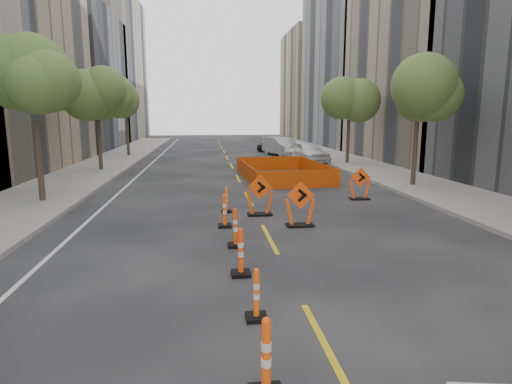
{
  "coord_description": "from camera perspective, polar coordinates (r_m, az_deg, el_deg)",
  "views": [
    {
      "loc": [
        -1.79,
        -7.9,
        3.55
      ],
      "look_at": [
        -0.21,
        5.55,
        1.1
      ],
      "focal_mm": 30.0,
      "sensor_mm": 36.0,
      "label": 1
    }
  ],
  "objects": [
    {
      "name": "channelizer_5",
      "position": [
        13.67,
        -4.2,
        -2.48
      ],
      "size": [
        0.43,
        0.43,
        1.08
      ],
      "primitive_type": null,
      "color": "#F04D0A",
      "rests_on": "ground"
    },
    {
      "name": "bld_right_c",
      "position": [
        37.01,
        24.68,
        14.69
      ],
      "size": [
        12.0,
        16.0,
        14.0
      ],
      "primitive_type": "cube",
      "color": "gray",
      "rests_on": "ground"
    },
    {
      "name": "chevron_sign_right",
      "position": [
        18.59,
        13.7,
        1.1
      ],
      "size": [
        1.04,
        0.8,
        1.37
      ],
      "primitive_type": null,
      "rotation": [
        0.0,
        0.0,
        -0.31
      ],
      "color": "#E43E09",
      "rests_on": "ground"
    },
    {
      "name": "chevron_sign_center",
      "position": [
        13.77,
        5.91,
        -1.6
      ],
      "size": [
        0.99,
        0.61,
        1.47
      ],
      "primitive_type": null,
      "rotation": [
        0.0,
        0.0,
        -0.02
      ],
      "color": "#EE440A",
      "rests_on": "ground"
    },
    {
      "name": "tree_l_c",
      "position": [
        28.68,
        -20.48,
        11.57
      ],
      "size": [
        2.8,
        2.8,
        5.95
      ],
      "color": "#382B1E",
      "rests_on": "ground"
    },
    {
      "name": "tree_l_b",
      "position": [
        19.1,
        -27.62,
        12.04
      ],
      "size": [
        2.8,
        2.8,
        5.95
      ],
      "color": "#382B1E",
      "rests_on": "ground"
    },
    {
      "name": "bld_right_e",
      "position": [
        69.24,
        9.3,
        13.8
      ],
      "size": [
        12.0,
        14.0,
        16.0
      ],
      "primitive_type": "cube",
      "color": "tan",
      "rests_on": "ground"
    },
    {
      "name": "bld_left_d",
      "position": [
        49.61,
        -25.29,
        13.28
      ],
      "size": [
        12.0,
        16.0,
        14.0
      ],
      "primitive_type": "cube",
      "color": "#4C4C51",
      "rests_on": "ground"
    },
    {
      "name": "sidewalk_left",
      "position": [
        21.44,
        -26.27,
        -0.14
      ],
      "size": [
        4.0,
        90.0,
        0.15
      ],
      "primitive_type": "cube",
      "color": "gray",
      "rests_on": "ground"
    },
    {
      "name": "channelizer_3",
      "position": [
        9.59,
        -2.05,
        -7.99
      ],
      "size": [
        0.43,
        0.43,
        1.09
      ],
      "primitive_type": null,
      "color": "#FF400A",
      "rests_on": "ground"
    },
    {
      "name": "parked_car_far",
      "position": [
        43.23,
        2.11,
        6.46
      ],
      "size": [
        3.74,
        5.21,
        1.4
      ],
      "primitive_type": "imported",
      "rotation": [
        0.0,
        0.0,
        -0.42
      ],
      "color": "black",
      "rests_on": "ground"
    },
    {
      "name": "chevron_sign_left",
      "position": [
        15.21,
        0.5,
        -0.41
      ],
      "size": [
        1.12,
        0.88,
        1.47
      ],
      "primitive_type": null,
      "rotation": [
        0.0,
        0.0,
        -0.35
      ],
      "color": "#D74209",
      "rests_on": "ground"
    },
    {
      "name": "tree_l_d",
      "position": [
        38.48,
        -16.95,
        11.27
      ],
      "size": [
        2.8,
        2.8,
        5.95
      ],
      "color": "#382B1E",
      "rests_on": "ground"
    },
    {
      "name": "bld_left_e",
      "position": [
        65.61,
        -20.86,
        15.24
      ],
      "size": [
        12.0,
        20.0,
        20.0
      ],
      "primitive_type": "cube",
      "color": "gray",
      "rests_on": "ground"
    },
    {
      "name": "tree_r_c",
      "position": [
        31.6,
        12.35,
        11.79
      ],
      "size": [
        2.8,
        2.8,
        5.95
      ],
      "color": "#382B1E",
      "rests_on": "ground"
    },
    {
      "name": "parked_car_near",
      "position": [
        32.71,
        6.79,
        5.36
      ],
      "size": [
        3.07,
        5.04,
        1.6
      ],
      "primitive_type": "imported",
      "rotation": [
        0.0,
        0.0,
        0.27
      ],
      "color": "white",
      "rests_on": "ground"
    },
    {
      "name": "sidewalk_right",
      "position": [
        22.9,
        21.48,
        0.81
      ],
      "size": [
        4.0,
        90.0,
        0.15
      ],
      "primitive_type": "cube",
      "color": "gray",
      "rests_on": "ground"
    },
    {
      "name": "parked_car_mid",
      "position": [
        37.83,
        3.49,
        6.09
      ],
      "size": [
        3.05,
        5.25,
        1.64
      ],
      "primitive_type": "imported",
      "rotation": [
        0.0,
        0.0,
        0.28
      ],
      "color": "#ABADB1",
      "rests_on": "ground"
    },
    {
      "name": "channelizer_4",
      "position": [
        11.63,
        -2.75,
        -4.78
      ],
      "size": [
        0.42,
        0.42,
        1.07
      ],
      "primitive_type": null,
      "color": "#DC3F09",
      "rests_on": "ground"
    },
    {
      "name": "channelizer_6",
      "position": [
        15.77,
        -3.98,
        -1.01
      ],
      "size": [
        0.38,
        0.38,
        0.95
      ],
      "primitive_type": null,
      "color": "#FB540A",
      "rests_on": "ground"
    },
    {
      "name": "channelizer_2",
      "position": [
        7.65,
        0.05,
        -13.45
      ],
      "size": [
        0.37,
        0.37,
        0.94
      ],
      "primitive_type": null,
      "color": "#F4550A",
      "rests_on": "ground"
    },
    {
      "name": "bld_right_d",
      "position": [
        52.04,
        15.18,
        17.02
      ],
      "size": [
        12.0,
        18.0,
        20.0
      ],
      "primitive_type": "cube",
      "color": "gray",
      "rests_on": "ground"
    },
    {
      "name": "tree_r_b",
      "position": [
        22.38,
        20.86,
        12.1
      ],
      "size": [
        2.8,
        2.8,
        5.95
      ],
      "color": "#382B1E",
      "rests_on": "ground"
    },
    {
      "name": "safety_fence",
      "position": [
        24.37,
        3.48,
        2.91
      ],
      "size": [
        4.6,
        7.34,
        0.89
      ],
      "primitive_type": null,
      "rotation": [
        0.0,
        0.0,
        0.06
      ],
      "color": "#FE650D",
      "rests_on": "ground"
    },
    {
      "name": "channelizer_1",
      "position": [
        5.73,
        1.37,
        -21.28
      ],
      "size": [
        0.43,
        0.43,
        1.1
      ],
      "primitive_type": null,
      "color": "#FF4C0A",
      "rests_on": "ground"
    },
    {
      "name": "ground_plane",
      "position": [
        8.84,
        5.7,
        -13.46
      ],
      "size": [
        140.0,
        140.0,
        0.0
      ],
      "primitive_type": "plane",
      "color": "black"
    }
  ]
}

